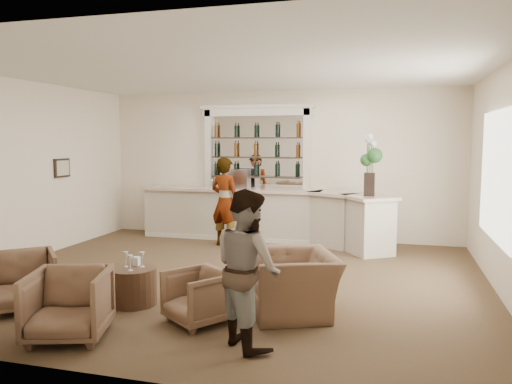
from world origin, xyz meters
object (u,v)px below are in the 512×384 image
sommelier (225,202)px  armchair_center (68,305)px  flower_vase (370,161)px  guest (248,268)px  armchair_right (198,297)px  armchair_far (293,283)px  cocktail_table (133,286)px  armchair_left (22,281)px  bar_counter (266,215)px  espresso_machine (239,179)px

sommelier → armchair_center: bearing=106.8°
sommelier → flower_vase: bearing=-161.5°
sommelier → guest: sommelier is taller
sommelier → armchair_right: bearing=122.5°
guest → armchair_far: size_ratio=1.43×
armchair_center → armchair_far: 2.71m
cocktail_table → armchair_right: bearing=-19.9°
cocktail_table → flower_vase: size_ratio=0.53×
armchair_left → flower_vase: (4.20, 4.49, 1.42)m
armchair_left → armchair_far: size_ratio=0.70×
cocktail_table → armchair_far: 2.16m
bar_counter → cocktail_table: bearing=-98.4°
armchair_center → espresso_machine: (0.12, 5.92, 0.96)m
armchair_right → armchair_far: armchair_far is taller
cocktail_table → guest: guest is taller
flower_vase → sommelier: bearing=-179.1°
bar_counter → sommelier: bearing=-135.5°
sommelier → cocktail_table: bearing=108.0°
sommelier → espresso_machine: size_ratio=3.90×
armchair_far → sommelier: bearing=-172.7°
armchair_left → espresso_machine: bearing=32.9°
cocktail_table → armchair_left: armchair_left is taller
armchair_left → armchair_center: size_ratio=0.98×
bar_counter → armchair_right: size_ratio=8.04×
armchair_left → armchair_far: bearing=-29.4°
armchair_right → flower_vase: flower_vase is taller
guest → flower_vase: flower_vase is taller
cocktail_table → guest: (1.87, -0.86, 0.60)m
armchair_left → armchair_far: 3.54m
cocktail_table → armchair_far: size_ratio=0.53×
armchair_right → flower_vase: size_ratio=0.60×
armchair_center → armchair_right: armchair_center is taller
armchair_far → espresso_machine: bearing=-177.9°
cocktail_table → sommelier: size_ratio=0.34×
cocktail_table → sommelier: bearing=90.4°
espresso_machine → flower_vase: bearing=-18.0°
bar_counter → sommelier: size_ratio=3.07×
cocktail_table → armchair_center: 1.26m
bar_counter → guest: (1.19, -5.43, 0.28)m
armchair_right → armchair_far: (1.04, 0.67, 0.06)m
armchair_right → flower_vase: 4.91m
flower_vase → armchair_right: bearing=-112.5°
espresso_machine → guest: bearing=-75.0°
armchair_left → armchair_far: (3.45, 0.83, 0.01)m
espresso_machine → flower_vase: 3.01m
armchair_left → bar_counter: bearing=26.0°
cocktail_table → armchair_center: bearing=-94.7°
espresso_machine → cocktail_table: bearing=-93.7°
bar_counter → guest: size_ratio=3.36×
bar_counter → sommelier: sommelier is taller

